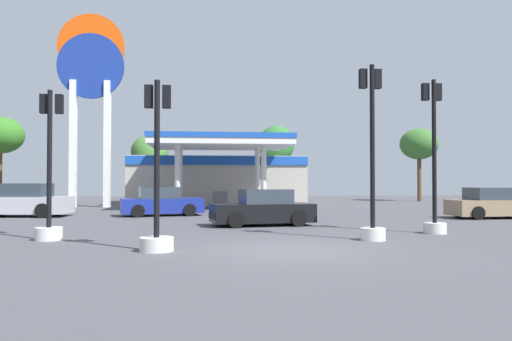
# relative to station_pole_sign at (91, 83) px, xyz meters

# --- Properties ---
(ground_plane) EXTENTS (90.00, 90.00, 0.00)m
(ground_plane) POSITION_rel_station_pole_sign_xyz_m (9.55, -21.27, -8.24)
(ground_plane) COLOR #47474C
(ground_plane) RESTS_ON ground
(gas_station) EXTENTS (12.54, 11.69, 4.48)m
(gas_station) POSITION_rel_station_pole_sign_xyz_m (8.46, 2.25, -6.18)
(gas_station) COLOR #ADA89E
(gas_station) RESTS_ON ground
(station_pole_sign) EXTENTS (4.35, 0.56, 12.83)m
(station_pole_sign) POSITION_rel_station_pole_sign_xyz_m (0.00, 0.00, 0.00)
(station_pole_sign) COLOR white
(station_pole_sign) RESTS_ON ground
(car_0) EXTENTS (4.01, 1.88, 1.42)m
(car_0) POSITION_rel_station_pole_sign_xyz_m (20.73, -11.97, -7.59)
(car_0) COLOR black
(car_0) RESTS_ON ground
(car_1) EXTENTS (4.67, 2.41, 1.61)m
(car_1) POSITION_rel_station_pole_sign_xyz_m (-1.31, -8.48, -7.50)
(car_1) COLOR black
(car_1) RESTS_ON ground
(car_2) EXTENTS (4.12, 2.22, 1.41)m
(car_2) POSITION_rel_station_pole_sign_xyz_m (9.70, -14.50, -7.60)
(car_2) COLOR black
(car_2) RESTS_ON ground
(car_3) EXTENTS (4.25, 2.47, 1.43)m
(car_3) POSITION_rel_station_pole_sign_xyz_m (5.34, -8.56, -7.59)
(car_3) COLOR black
(car_3) RESTS_ON ground
(traffic_signal_0) EXTENTS (0.77, 0.77, 4.39)m
(traffic_signal_0) POSITION_rel_station_pole_sign_xyz_m (2.92, -18.53, -6.88)
(traffic_signal_0) COLOR silver
(traffic_signal_0) RESTS_ON ground
(traffic_signal_1) EXTENTS (0.72, 0.72, 5.13)m
(traffic_signal_1) POSITION_rel_station_pole_sign_xyz_m (12.29, -19.57, -6.47)
(traffic_signal_1) COLOR silver
(traffic_signal_1) RESTS_ON ground
(traffic_signal_2) EXTENTS (0.83, 0.83, 4.22)m
(traffic_signal_2) POSITION_rel_station_pole_sign_xyz_m (6.24, -21.15, -6.99)
(traffic_signal_2) COLOR silver
(traffic_signal_2) RESTS_ON ground
(traffic_signal_3) EXTENTS (0.74, 0.74, 5.08)m
(traffic_signal_3) POSITION_rel_station_pole_sign_xyz_m (14.97, -17.98, -6.51)
(traffic_signal_3) COLOR silver
(traffic_signal_3) RESTS_ON ground
(tree_0) EXTENTS (3.46, 3.46, 6.62)m
(tree_0) POSITION_rel_station_pole_sign_xyz_m (-7.91, 5.78, -3.05)
(tree_0) COLOR brown
(tree_0) RESTS_ON ground
(tree_1) EXTENTS (2.98, 2.98, 5.42)m
(tree_1) POSITION_rel_station_pole_sign_xyz_m (3.16, 6.79, -4.21)
(tree_1) COLOR brown
(tree_1) RESTS_ON ground
(tree_2) EXTENTS (2.98, 2.98, 6.31)m
(tree_2) POSITION_rel_station_pole_sign_xyz_m (13.46, 6.81, -3.51)
(tree_2) COLOR brown
(tree_2) RESTS_ON ground
(tree_3) EXTENTS (3.26, 3.26, 6.25)m
(tree_3) POSITION_rel_station_pole_sign_xyz_m (25.92, 7.07, -3.36)
(tree_3) COLOR brown
(tree_3) RESTS_ON ground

